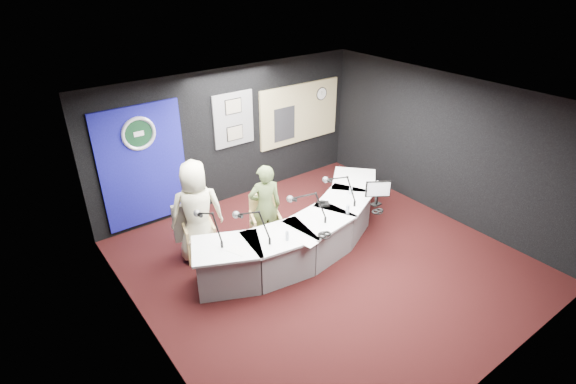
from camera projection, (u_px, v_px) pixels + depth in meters
ground at (325, 262)px, 7.73m from camera, size 6.00×6.00×0.00m
ceiling at (333, 104)px, 6.42m from camera, size 6.00×6.00×0.02m
wall_back at (232, 136)px, 9.20m from camera, size 6.00×0.02×2.80m
wall_front at (508, 292)px, 4.96m from camera, size 6.00×0.02×2.80m
wall_left at (144, 259)px, 5.49m from camera, size 0.02×6.00×2.80m
wall_right at (445, 147)px, 8.66m from camera, size 0.02×6.00×2.80m
broadcast_desk at (303, 231)px, 7.92m from camera, size 4.50×1.90×0.75m
backdrop_panel at (143, 166)px, 8.24m from camera, size 1.60×0.05×2.30m
agency_seal at (139, 134)px, 7.91m from camera, size 0.63×0.07×0.63m
seal_center at (139, 134)px, 7.91m from camera, size 0.48×0.01×0.48m
pinboard at (234, 120)px, 9.04m from camera, size 0.90×0.04×1.10m
framed_photo_upper at (234, 106)px, 8.89m from camera, size 0.34×0.02×0.27m
framed_photo_lower at (235, 133)px, 9.15m from camera, size 0.34×0.02×0.27m
booth_window_frame at (300, 113)px, 10.03m from camera, size 2.12×0.06×1.32m
booth_glow at (300, 113)px, 10.02m from camera, size 2.00×0.02×1.20m
equipment_rack at (284, 124)px, 9.84m from camera, size 0.55×0.02×0.75m
wall_clock at (322, 94)px, 10.16m from camera, size 0.28×0.01×0.28m
armchair_left at (199, 236)px, 7.69m from camera, size 0.59×0.59×0.86m
armchair_right at (266, 220)px, 7.94m from camera, size 0.78×0.78×1.07m
draped_jacket at (188, 222)px, 7.73m from camera, size 0.51×0.22×0.70m
person_man at (197, 212)px, 7.47m from camera, size 1.03×0.84×1.81m
person_woman at (265, 207)px, 7.82m from camera, size 0.68×0.56×1.60m
computer_monitor at (378, 189)px, 7.85m from camera, size 0.39×0.27×0.31m
desk_phone at (324, 204)px, 7.97m from camera, size 0.24×0.23×0.05m
headphones_near at (378, 211)px, 7.76m from camera, size 0.20×0.20×0.03m
headphones_far at (324, 235)px, 7.11m from camera, size 0.24×0.24×0.04m
paper_stack at (238, 250)px, 6.77m from camera, size 0.30×0.35×0.00m
notepad at (307, 242)px, 6.96m from camera, size 0.25×0.32×0.00m
boom_mic_a at (209, 223)px, 6.89m from camera, size 0.20×0.74×0.60m
boom_mic_b at (252, 222)px, 6.91m from camera, size 0.36×0.69×0.60m
boom_mic_c at (308, 204)px, 7.41m from camera, size 0.47×0.63×0.60m
boom_mic_d at (340, 186)px, 7.98m from camera, size 0.30×0.71×0.60m
water_bottles at (333, 206)px, 7.78m from camera, size 2.44×0.58×0.18m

